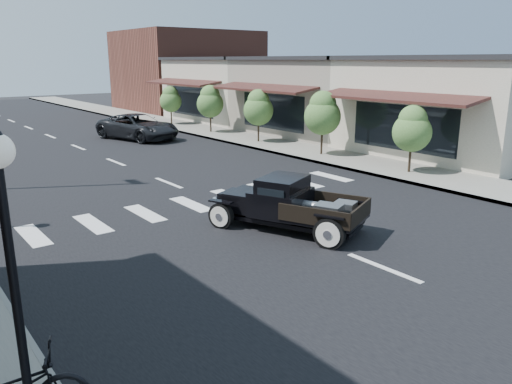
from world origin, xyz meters
TOP-DOWN VIEW (x-y plane):
  - ground at (0.00, 0.00)m, footprint 120.00×120.00m
  - road at (0.00, 15.00)m, footprint 14.00×80.00m
  - road_markings at (0.00, 10.00)m, footprint 12.00×60.00m
  - sidewalk_right at (8.50, 15.00)m, footprint 3.00×80.00m
  - storefront_near at (15.00, 4.00)m, footprint 10.00×9.00m
  - storefront_mid at (15.00, 13.00)m, footprint 10.00×9.00m
  - storefront_far at (15.00, 22.00)m, footprint 10.00×9.00m
  - far_building_right at (15.50, 32.00)m, footprint 11.00×10.00m
  - lamp_post_a at (-7.60, -4.00)m, footprint 0.36×0.36m
  - small_tree_a at (8.30, 2.32)m, footprint 1.53×1.53m
  - small_tree_b at (8.30, 7.26)m, footprint 1.72×1.72m
  - small_tree_c at (8.30, 12.14)m, footprint 1.63×1.63m
  - small_tree_d at (8.30, 16.98)m, footprint 1.65×1.65m
  - small_tree_e at (8.30, 22.06)m, footprint 1.51×1.51m
  - hotrod_pickup at (0.07, 0.28)m, footprint 3.55×4.74m
  - second_car at (3.75, 17.67)m, footprint 3.76×5.69m

SIDE VIEW (x-z plane):
  - ground at x=0.00m, z-range 0.00..0.00m
  - road_markings at x=0.00m, z-range -0.03..0.03m
  - road at x=0.00m, z-range 0.00..0.02m
  - sidewalk_right at x=8.50m, z-range 0.00..0.15m
  - second_car at x=3.75m, z-range 0.00..1.45m
  - hotrod_pickup at x=0.07m, z-range 0.00..1.49m
  - small_tree_e at x=8.30m, z-range 0.15..2.66m
  - small_tree_a at x=8.30m, z-range 0.15..2.70m
  - small_tree_c at x=8.30m, z-range 0.15..2.87m
  - small_tree_d at x=8.30m, z-range 0.15..2.90m
  - small_tree_b at x=8.30m, z-range 0.15..3.01m
  - lamp_post_a at x=-7.60m, z-range 0.15..3.93m
  - storefront_near at x=15.00m, z-range 0.00..4.50m
  - storefront_mid at x=15.00m, z-range 0.00..4.50m
  - storefront_far at x=15.00m, z-range 0.00..4.50m
  - far_building_right at x=15.50m, z-range 0.00..7.00m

